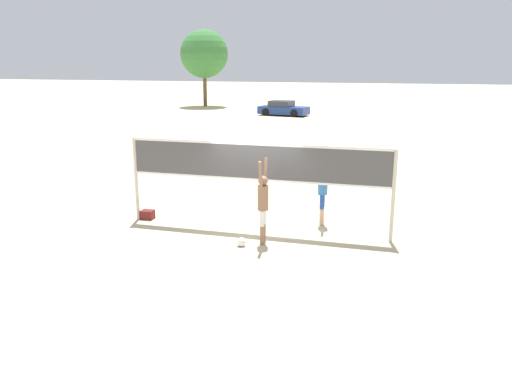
# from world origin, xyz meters

# --- Properties ---
(ground_plane) EXTENTS (200.00, 200.00, 0.00)m
(ground_plane) POSITION_xyz_m (0.00, 0.00, 0.00)
(ground_plane) COLOR beige
(volleyball_net) EXTENTS (7.49, 0.10, 2.48)m
(volleyball_net) POSITION_xyz_m (0.00, 0.00, 1.80)
(volleyball_net) COLOR beige
(volleyball_net) RESTS_ON ground_plane
(player_spiker) EXTENTS (0.28, 0.72, 2.26)m
(player_spiker) POSITION_xyz_m (0.46, -1.00, 1.20)
(player_spiker) COLOR #8C664C
(player_spiker) RESTS_ON ground_plane
(player_blocker) EXTENTS (0.28, 0.72, 2.26)m
(player_blocker) POSITION_xyz_m (1.73, 0.95, 1.20)
(player_blocker) COLOR tan
(player_blocker) RESTS_ON ground_plane
(volleyball) EXTENTS (0.23, 0.23, 0.23)m
(volleyball) POSITION_xyz_m (-0.03, -1.35, 0.12)
(volleyball) COLOR white
(volleyball) RESTS_ON ground_plane
(gear_bag) EXTENTS (0.38, 0.29, 0.27)m
(gear_bag) POSITION_xyz_m (-3.44, 0.10, 0.13)
(gear_bag) COLOR maroon
(gear_bag) RESTS_ON ground_plane
(parked_car_near) EXTENTS (4.56, 2.57, 1.29)m
(parked_car_near) POSITION_xyz_m (-5.81, 30.30, 0.58)
(parked_car_near) COLOR navy
(parked_car_near) RESTS_ON ground_plane
(tree_left_cluster) EXTENTS (4.97, 4.97, 7.89)m
(tree_left_cluster) POSITION_xyz_m (-15.76, 37.17, 5.39)
(tree_left_cluster) COLOR brown
(tree_left_cluster) RESTS_ON ground_plane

